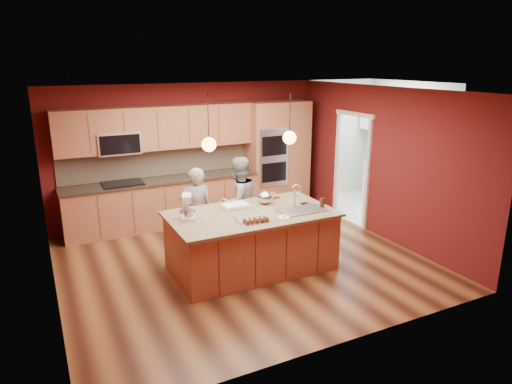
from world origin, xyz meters
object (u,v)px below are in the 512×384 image
stand_mixer (187,209)px  mixing_bowl (265,198)px  person_left (196,211)px  person_right (238,202)px  island (252,240)px

stand_mixer → mixing_bowl: (1.35, 0.17, -0.06)m
person_left → person_right: size_ratio=0.94×
person_left → island: bearing=128.1°
island → person_right: 1.02m
island → person_right: size_ratio=1.58×
person_left → stand_mixer: size_ratio=4.02×
person_right → stand_mixer: bearing=21.7°
island → person_right: person_right is taller
island → stand_mixer: bearing=171.5°
person_right → mixing_bowl: bearing=92.9°
stand_mixer → mixing_bowl: size_ratio=1.46×
person_right → mixing_bowl: 0.70m
person_right → stand_mixer: size_ratio=4.29×
person_left → stand_mixer: person_left is taller
island → person_left: bearing=120.5°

